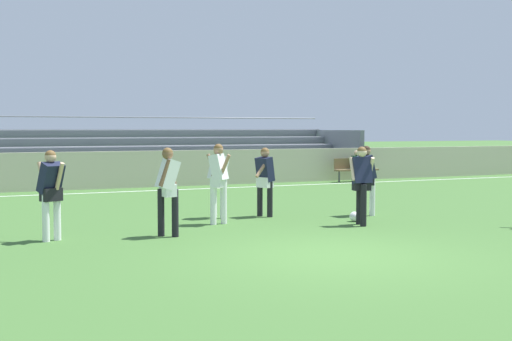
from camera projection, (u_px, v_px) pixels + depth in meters
ground_plane at (334, 255)px, 10.92m from camera, size 160.00×160.00×0.00m
field_line_sideline at (141, 191)px, 22.12m from camera, size 44.00×0.12×0.01m
sideline_wall at (131, 169)px, 23.35m from camera, size 48.00×0.16×1.27m
bleacher_stand at (131, 154)px, 26.48m from camera, size 18.86×4.35×2.56m
bench_far_left at (355, 167)px, 26.17m from camera, size 1.80×0.40×0.90m
spectator_seated at (357, 163)px, 26.05m from camera, size 0.36×0.42×1.21m
player_dark_wide_right at (366, 174)px, 15.87m from camera, size 0.60×0.45×1.65m
player_dark_wide_left at (362, 179)px, 14.26m from camera, size 0.53×0.43×1.67m
player_white_overlapping at (218, 176)px, 14.42m from camera, size 0.50×0.61×1.73m
player_dark_deep_cover at (51, 187)px, 12.26m from camera, size 0.51×0.54×1.66m
player_white_on_ball at (218, 175)px, 15.44m from camera, size 0.52×0.48×1.66m
player_dark_pressing_high at (265, 176)px, 15.66m from camera, size 0.68×0.50×1.61m
player_white_trailing_run at (168, 184)px, 12.76m from camera, size 0.47×0.44×1.69m
soccer_ball at (354, 217)px, 14.88m from camera, size 0.22×0.22×0.22m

